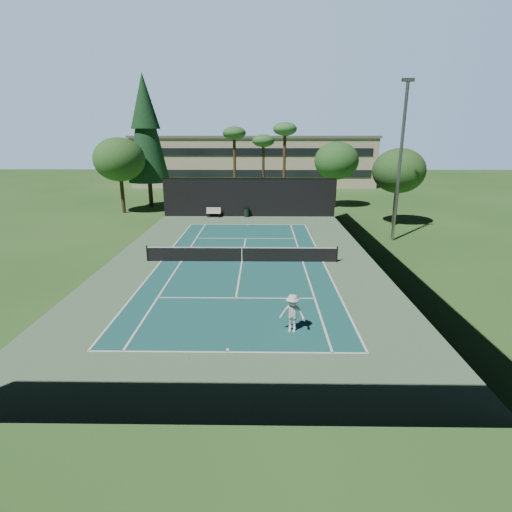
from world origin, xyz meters
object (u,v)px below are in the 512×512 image
(tennis_net, at_px, (242,254))
(trash_bin, at_px, (247,212))
(tennis_ball_c, at_px, (273,256))
(tennis_ball_d, at_px, (154,249))
(player, at_px, (292,313))
(tennis_ball_b, at_px, (218,258))
(tennis_ball_a, at_px, (188,359))
(park_bench, at_px, (214,212))

(tennis_net, distance_m, trash_bin, 15.73)
(tennis_ball_c, xyz_separation_m, tennis_ball_d, (-8.91, 1.58, -0.00))
(player, height_order, tennis_ball_b, player)
(tennis_ball_a, relative_size, tennis_ball_d, 0.95)
(tennis_net, height_order, tennis_ball_d, tennis_net)
(trash_bin, bearing_deg, tennis_ball_b, -95.53)
(tennis_net, distance_m, tennis_ball_d, 7.36)
(tennis_ball_b, bearing_deg, tennis_net, -24.43)
(park_bench, distance_m, trash_bin, 3.47)
(tennis_ball_d, xyz_separation_m, trash_bin, (6.48, 12.81, 0.45))
(tennis_ball_b, distance_m, tennis_ball_c, 3.92)
(tennis_ball_d, relative_size, trash_bin, 0.07)
(tennis_ball_a, relative_size, tennis_ball_c, 0.94)
(tennis_ball_b, height_order, park_bench, park_bench)
(tennis_ball_b, bearing_deg, park_bench, 97.76)
(tennis_net, distance_m, tennis_ball_b, 1.95)
(player, xyz_separation_m, tennis_ball_d, (-9.40, 12.98, -0.82))
(park_bench, bearing_deg, trash_bin, 2.36)
(tennis_ball_a, relative_size, trash_bin, 0.07)
(tennis_net, distance_m, tennis_ball_c, 2.60)
(tennis_net, xyz_separation_m, player, (2.66, -10.06, 0.30))
(tennis_net, bearing_deg, tennis_ball_b, 155.57)
(player, relative_size, tennis_ball_b, 23.33)
(tennis_ball_a, xyz_separation_m, tennis_ball_d, (-5.29, 15.33, 0.00))
(player, distance_m, tennis_ball_b, 11.71)
(tennis_ball_c, bearing_deg, park_bench, 112.48)
(tennis_ball_a, height_order, tennis_ball_c, tennis_ball_c)
(player, bearing_deg, park_bench, 116.95)
(player, bearing_deg, tennis_ball_a, -137.41)
(tennis_ball_b, height_order, tennis_ball_c, tennis_ball_b)
(player, relative_size, tennis_ball_c, 25.97)
(tennis_ball_c, bearing_deg, player, -87.52)
(tennis_net, bearing_deg, tennis_ball_c, 31.71)
(tennis_net, height_order, trash_bin, tennis_net)
(tennis_net, distance_m, park_bench, 16.03)
(tennis_net, height_order, tennis_ball_c, tennis_net)
(player, bearing_deg, tennis_ball_b, 124.92)
(trash_bin, bearing_deg, player, -83.54)
(tennis_net, bearing_deg, trash_bin, 90.95)
(tennis_ball_a, xyz_separation_m, park_bench, (-2.28, 27.99, 0.52))
(park_bench, bearing_deg, tennis_net, -76.55)
(tennis_ball_c, height_order, tennis_ball_d, same)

